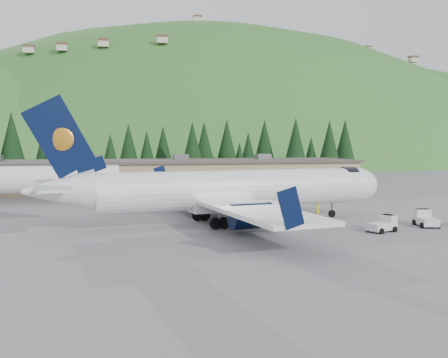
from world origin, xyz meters
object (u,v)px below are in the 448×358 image
second_airliner (10,179)px  baggage_tug_c (425,219)px  airliner (228,191)px  ramp_worker (318,211)px  terminal_building (152,175)px  baggage_tug_a (383,224)px

second_airliner → baggage_tug_c: bearing=-33.9°
airliner → ramp_worker: (9.96, 0.83, -2.37)m
second_airliner → terminal_building: second_airliner is taller
airliner → ramp_worker: 10.27m
airliner → baggage_tug_c: bearing=-26.1°
baggage_tug_c → terminal_building: bearing=40.8°
airliner → ramp_worker: airliner is taller
second_airliner → terminal_building: size_ratio=0.39×
baggage_tug_c → ramp_worker: bearing=64.2°
airliner → baggage_tug_c: (18.04, -5.98, -2.54)m
airliner → terminal_building: airliner is taller
baggage_tug_a → ramp_worker: ramp_worker is taller
airliner → second_airliner: size_ratio=1.33×
baggage_tug_a → second_airliner: bearing=119.5°
baggage_tug_c → ramp_worker: 10.57m
second_airliner → terminal_building: bearing=38.8°
airliner → baggage_tug_a: size_ratio=11.85×
baggage_tug_a → terminal_building: 48.75m
airliner → second_airliner: bearing=129.3°
baggage_tug_a → ramp_worker: bearing=85.5°
baggage_tug_a → terminal_building: bearing=88.6°
second_airliner → baggage_tug_a: 47.12m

